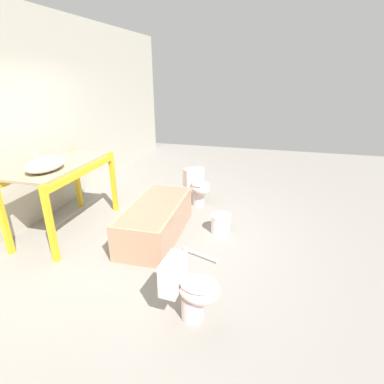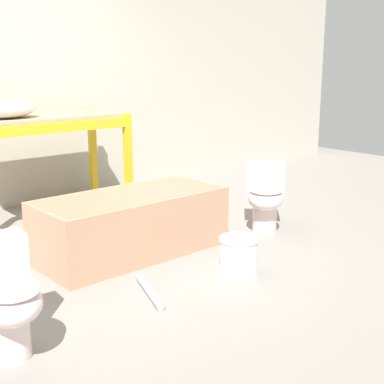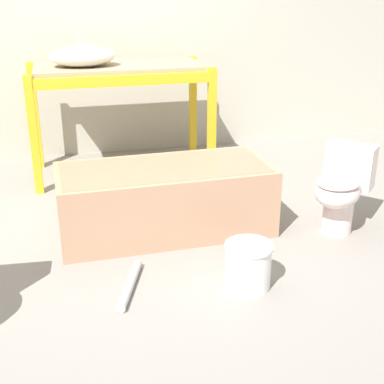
{
  "view_description": "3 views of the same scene",
  "coord_description": "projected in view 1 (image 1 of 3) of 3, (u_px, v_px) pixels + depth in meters",
  "views": [
    {
      "loc": [
        -3.5,
        -1.7,
        2.26
      ],
      "look_at": [
        0.3,
        -0.71,
        0.68
      ],
      "focal_mm": 28.0,
      "sensor_mm": 36.0,
      "label": 1
    },
    {
      "loc": [
        -2.22,
        -3.73,
        1.55
      ],
      "look_at": [
        0.27,
        -0.81,
        0.61
      ],
      "focal_mm": 50.0,
      "sensor_mm": 36.0,
      "label": 2
    },
    {
      "loc": [
        -0.56,
        -3.81,
        1.81
      ],
      "look_at": [
        0.21,
        -0.73,
        0.51
      ],
      "focal_mm": 50.0,
      "sensor_mm": 36.0,
      "label": 3
    }
  ],
  "objects": [
    {
      "name": "bucket_white",
      "position": [
        221.0,
        223.0,
        4.5
      ],
      "size": [
        0.3,
        0.3,
        0.29
      ],
      "color": "white",
      "rests_on": "ground_plane"
    },
    {
      "name": "shelving_rack",
      "position": [
        62.0,
        176.0,
        4.34
      ],
      "size": [
        1.66,
        0.78,
        1.04
      ],
      "color": "gold",
      "rests_on": "ground_plane"
    },
    {
      "name": "bathtub_main",
      "position": [
        156.0,
        218.0,
        4.36
      ],
      "size": [
        1.57,
        0.72,
        0.51
      ],
      "rotation": [
        0.0,
        0.0,
        0.02
      ],
      "color": "tan",
      "rests_on": "ground_plane"
    },
    {
      "name": "loose_pipe",
      "position": [
        200.0,
        255.0,
        3.94
      ],
      "size": [
        0.23,
        0.51,
        0.05
      ],
      "color": "#B7B7BC",
      "rests_on": "ground_plane"
    },
    {
      "name": "ground_plane",
      "position": [
        140.0,
        238.0,
        4.39
      ],
      "size": [
        12.0,
        12.0,
        0.0
      ],
      "primitive_type": "plane",
      "color": "gray"
    },
    {
      "name": "warehouse_wall_rear",
      "position": [
        11.0,
        122.0,
        4.23
      ],
      "size": [
        10.8,
        0.08,
        3.2
      ],
      "color": "#B2AD9E",
      "rests_on": "ground_plane"
    },
    {
      "name": "toilet_near",
      "position": [
        198.0,
        186.0,
        5.4
      ],
      "size": [
        0.63,
        0.62,
        0.63
      ],
      "rotation": [
        0.0,
        0.0,
        -0.81
      ],
      "color": "silver",
      "rests_on": "ground_plane"
    },
    {
      "name": "toilet_far",
      "position": [
        190.0,
        288.0,
        2.85
      ],
      "size": [
        0.38,
        0.57,
        0.63
      ],
      "rotation": [
        0.0,
        0.0,
        -0.08
      ],
      "color": "silver",
      "rests_on": "ground_plane"
    },
    {
      "name": "sink_basin",
      "position": [
        45.0,
        164.0,
        3.94
      ],
      "size": [
        0.59,
        0.41,
        0.26
      ],
      "color": "silver",
      "rests_on": "shelving_rack"
    }
  ]
}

